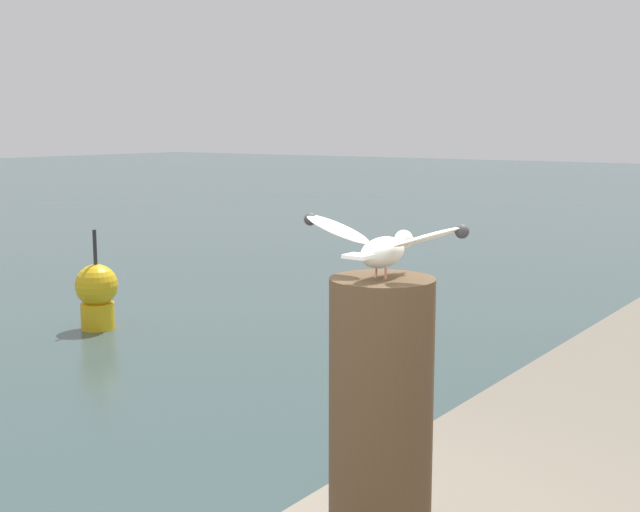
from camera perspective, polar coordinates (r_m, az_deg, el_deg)
name	(u,v)px	position (r m, az deg, el deg)	size (l,w,h in m)	color
mooring_post	(381,420)	(2.87, 4.14, -11.01)	(0.35, 0.35, 0.96)	#4C3823
seagull	(383,244)	(2.73, 4.32, 0.82)	(0.39, 0.61, 0.20)	tan
channel_buoy	(97,294)	(11.48, -14.88, -2.48)	(0.56, 0.56, 1.33)	yellow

